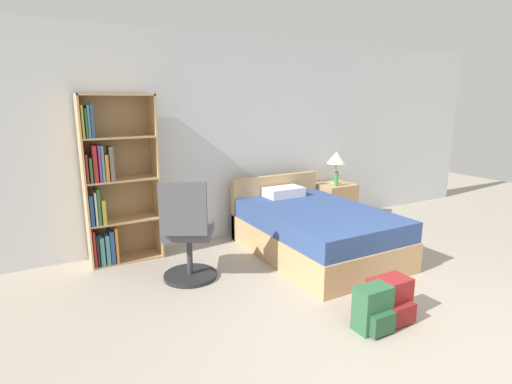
# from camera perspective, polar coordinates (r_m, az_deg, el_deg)

# --- Properties ---
(ground_plane) EXTENTS (14.00, 14.00, 0.00)m
(ground_plane) POSITION_cam_1_polar(r_m,az_deg,el_deg) (3.27, 24.06, -21.65)
(ground_plane) COLOR #A39989
(wall_back) EXTENTS (9.00, 0.06, 2.60)m
(wall_back) POSITION_cam_1_polar(r_m,az_deg,el_deg) (5.30, -3.48, 7.52)
(wall_back) COLOR silver
(wall_back) RESTS_ON ground_plane
(bookshelf) EXTENTS (0.79, 0.34, 1.87)m
(bookshelf) POSITION_cam_1_polar(r_m,az_deg,el_deg) (4.68, -19.91, 0.88)
(bookshelf) COLOR tan
(bookshelf) RESTS_ON ground_plane
(bed) EXTENTS (1.30, 1.95, 0.81)m
(bed) POSITION_cam_1_polar(r_m,az_deg,el_deg) (4.84, 8.20, -5.36)
(bed) COLOR tan
(bed) RESTS_ON ground_plane
(office_chair) EXTENTS (0.67, 0.71, 1.07)m
(office_chair) POSITION_cam_1_polar(r_m,az_deg,el_deg) (4.04, -9.77, -6.06)
(office_chair) COLOR #232326
(office_chair) RESTS_ON ground_plane
(nightstand) EXTENTS (0.51, 0.47, 0.61)m
(nightstand) POSITION_cam_1_polar(r_m,az_deg,el_deg) (6.02, 11.18, -1.69)
(nightstand) COLOR tan
(nightstand) RESTS_ON ground_plane
(table_lamp) EXTENTS (0.28, 0.28, 0.47)m
(table_lamp) POSITION_cam_1_polar(r_m,az_deg,el_deg) (5.94, 11.42, 4.73)
(table_lamp) COLOR tan
(table_lamp) RESTS_ON nightstand
(water_bottle) EXTENTS (0.06, 0.06, 0.21)m
(water_bottle) POSITION_cam_1_polar(r_m,az_deg,el_deg) (5.79, 11.38, 1.83)
(water_bottle) COLOR #3F8C4C
(water_bottle) RESTS_ON nightstand
(backpack_red) EXTENTS (0.35, 0.29, 0.36)m
(backpack_red) POSITION_cam_1_polar(r_m,az_deg,el_deg) (3.62, 18.59, -14.48)
(backpack_red) COLOR maroon
(backpack_red) RESTS_ON ground_plane
(backpack_green) EXTENTS (0.29, 0.24, 0.37)m
(backpack_green) POSITION_cam_1_polar(r_m,az_deg,el_deg) (3.43, 16.45, -15.82)
(backpack_green) COLOR #2D603D
(backpack_green) RESTS_ON ground_plane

